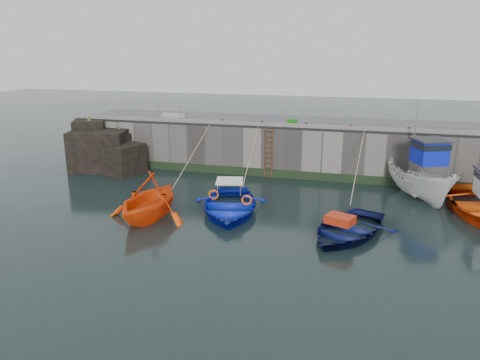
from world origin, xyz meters
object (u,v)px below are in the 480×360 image
(boat_near_blue, at_px, (229,212))
(bollard_c, at_px, (306,125))
(boat_near_navy, at_px, (347,234))
(fish_crate, at_px, (292,121))
(boat_near_white, at_px, (150,217))
(bollard_d, at_px, (351,127))
(ladder, at_px, (268,152))
(bollard_b, at_px, (262,123))
(bollard_a, at_px, (223,121))
(bollard_e, at_px, (409,129))
(boat_far_white, at_px, (421,179))

(boat_near_blue, height_order, bollard_c, bollard_c)
(boat_near_navy, distance_m, fish_crate, 11.10)
(boat_near_white, distance_m, bollard_d, 12.82)
(boat_near_white, height_order, boat_near_blue, boat_near_white)
(ladder, distance_m, bollard_b, 1.81)
(boat_near_navy, bearing_deg, bollard_c, 130.74)
(boat_near_white, bearing_deg, bollard_c, 57.68)
(bollard_a, xyz_separation_m, bollard_b, (2.50, 0.00, 0.00))
(boat_near_navy, relative_size, fish_crate, 8.80)
(fish_crate, bearing_deg, boat_near_navy, -59.50)
(fish_crate, xyz_separation_m, bollard_d, (3.67, -1.35, 0.00))
(boat_near_white, bearing_deg, bollard_e, 38.98)
(ladder, bearing_deg, bollard_e, 2.40)
(boat_near_navy, bearing_deg, bollard_e, 92.85)
(ladder, xyz_separation_m, boat_near_navy, (5.18, -8.11, -1.59))
(bollard_b, bearing_deg, fish_crate, 39.56)
(boat_near_navy, bearing_deg, boat_near_white, -156.68)
(bollard_c, relative_size, bollard_e, 1.00)
(boat_near_white, bearing_deg, boat_near_navy, 4.72)
(ladder, bearing_deg, fish_crate, 56.07)
(bollard_b, bearing_deg, bollard_d, 0.00)
(ladder, height_order, bollard_a, bollard_a)
(bollard_d, relative_size, bollard_e, 1.00)
(bollard_a, bearing_deg, boat_near_white, -96.15)
(boat_near_blue, bearing_deg, boat_far_white, 15.02)
(bollard_c, height_order, bollard_e, same)
(boat_near_blue, height_order, bollard_d, bollard_d)
(bollard_a, distance_m, bollard_b, 2.50)
(boat_near_white, height_order, bollard_c, bollard_c)
(boat_near_blue, distance_m, bollard_c, 8.24)
(boat_near_navy, bearing_deg, fish_crate, 133.75)
(boat_near_navy, bearing_deg, ladder, 143.87)
(bollard_c, bearing_deg, boat_near_navy, -70.55)
(boat_near_white, xyz_separation_m, bollard_b, (3.44, 8.77, 3.30))
(bollard_c, bearing_deg, boat_near_white, -125.02)
(ladder, xyz_separation_m, boat_far_white, (8.70, -1.71, -0.59))
(fish_crate, bearing_deg, bollard_d, -12.17)
(boat_near_blue, bearing_deg, fish_crate, 65.40)
(boat_near_blue, xyz_separation_m, bollard_e, (8.53, 7.04, 3.30))
(ladder, distance_m, boat_near_blue, 6.91)
(boat_near_navy, xyz_separation_m, bollard_b, (-5.68, 8.45, 3.30))
(bollard_b, relative_size, bollard_e, 1.00)
(bollard_d, xyz_separation_m, bollard_e, (3.20, 0.00, 0.00))
(boat_near_blue, relative_size, boat_far_white, 0.86)
(bollard_b, xyz_separation_m, bollard_e, (8.50, 0.00, 0.00))
(fish_crate, bearing_deg, boat_near_blue, -93.15)
(bollard_c, xyz_separation_m, bollard_e, (5.80, 0.00, 0.00))
(fish_crate, distance_m, bollard_a, 4.35)
(ladder, distance_m, bollard_c, 2.81)
(bollard_d, bearing_deg, bollard_c, 180.00)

